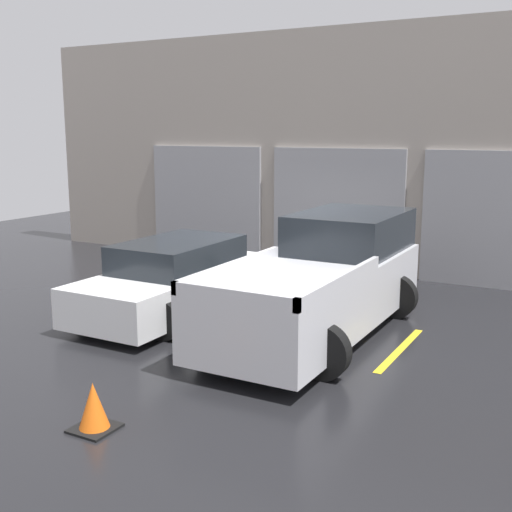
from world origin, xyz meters
TOP-DOWN VIEW (x-y plane):
  - ground_plane at (0.00, 0.00)m, footprint 28.00×28.00m
  - shophouse_building at (-0.01, 3.29)m, footprint 17.39×0.68m
  - pickup_truck at (1.39, -1.47)m, footprint 2.37×5.28m
  - sedan_white at (-1.39, -1.74)m, footprint 2.15×4.28m
  - parking_stripe_far_left at (-2.77, -1.77)m, footprint 0.12×2.20m
  - parking_stripe_left at (0.00, -1.77)m, footprint 0.12×2.20m
  - parking_stripe_centre at (2.77, -1.77)m, footprint 0.12×2.20m
  - traffic_cone at (0.56, -6.00)m, footprint 0.47×0.47m

SIDE VIEW (x-z plane):
  - ground_plane at x=0.00m, z-range 0.00..0.00m
  - parking_stripe_far_left at x=-2.77m, z-range 0.00..0.01m
  - parking_stripe_left at x=0.00m, z-range 0.00..0.01m
  - parking_stripe_centre at x=2.77m, z-range 0.00..0.01m
  - traffic_cone at x=0.56m, z-range -0.02..0.53m
  - sedan_white at x=-1.39m, z-range -0.04..1.28m
  - pickup_truck at x=1.39m, z-range -0.07..1.79m
  - shophouse_building at x=-0.01m, z-range -0.05..5.51m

